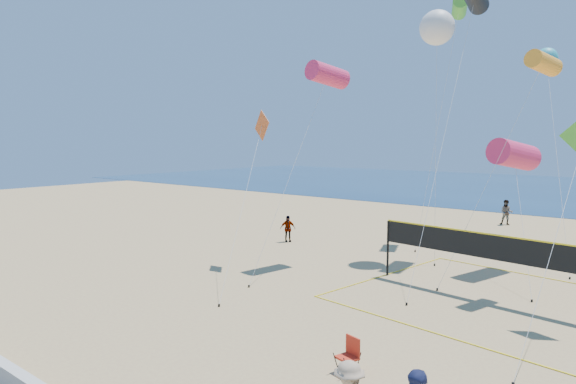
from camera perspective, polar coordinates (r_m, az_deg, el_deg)
The scene contains 11 objects.
far_person_0 at distance 31.61m, azimuth -0.04°, elevation -4.10°, with size 0.95×0.40×1.63m, color gray.
far_person_3 at distance 41.05m, azimuth 23.11°, elevation -2.10°, with size 0.90×0.70×1.85m, color gray.
camp_chair at distance 14.63m, azimuth 6.87°, elevation -17.31°, with size 0.63×0.74×1.08m.
volleyball_net at distance 21.80m, azimuth 21.43°, elevation -6.39°, with size 11.01×10.88×2.62m.
kite_0 at distance 26.45m, azimuth 4.42°, elevation 12.83°, with size 1.37×7.37×10.16m.
kite_2 at distance 23.39m, azimuth 26.49°, elevation 12.66°, with size 3.71×3.45×9.80m.
kite_3 at distance 25.45m, azimuth -3.14°, elevation 6.46°, with size 4.18×6.62×7.75m.
kite_6 at distance 29.21m, azimuth 16.23°, elevation 17.13°, with size 2.39×3.43×13.01m.
kite_7 at distance 33.56m, azimuth 26.79°, elevation 13.07°, with size 3.63×7.50×11.47m.
kite_8 at distance 34.61m, azimuth 18.53°, elevation 18.88°, with size 1.63×6.20×14.84m.
kite_10 at distance 26.71m, azimuth 23.81°, elevation 3.81°, with size 3.20×6.38×6.37m.
Camera 1 is at (8.12, -8.22, 6.31)m, focal length 32.00 mm.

